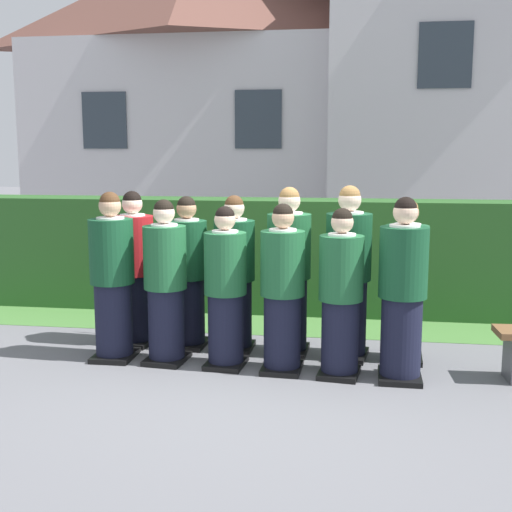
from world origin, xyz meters
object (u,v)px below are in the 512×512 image
Objects in this scene: student_front_row_1 at (165,286)px; student_front_row_2 at (225,291)px; student_in_red_blazer at (134,272)px; student_rear_row_5 at (405,285)px; student_rear_row_3 at (289,275)px; student_front_row_3 at (282,293)px; student_front_row_0 at (112,280)px; student_front_row_5 at (402,294)px; student_rear_row_4 at (348,277)px; student_rear_row_1 at (188,276)px; student_front_row_4 at (341,297)px; student_rear_row_2 at (235,277)px.

student_front_row_1 is 1.04× the size of student_front_row_2.
student_front_row_2 is 0.94× the size of student_in_red_blazer.
student_in_red_blazer is 1.03× the size of student_rear_row_5.
student_in_red_blazer is (-1.11, 0.61, 0.05)m from student_front_row_2.
student_front_row_3 is at bearing -90.13° from student_rear_row_3.
student_front_row_0 is 1.05× the size of student_front_row_3.
student_rear_row_5 is at bearing 7.45° from student_front_row_0.
student_front_row_5 is at bearing -4.33° from student_front_row_0.
student_rear_row_5 is (1.16, 0.51, 0.01)m from student_front_row_3.
student_front_row_0 is at bearing -170.62° from student_rear_row_4.
student_rear_row_3 is at bearing 43.15° from student_front_row_2.
student_rear_row_1 is 2.25m from student_rear_row_5.
student_front_row_4 is (2.25, -0.19, -0.06)m from student_front_row_0.
student_front_row_3 is 0.55m from student_front_row_4.
student_rear_row_2 reaches higher than student_front_row_3.
student_front_row_0 reaches higher than student_rear_row_5.
student_rear_row_5 is (0.56, -0.01, -0.06)m from student_rear_row_4.
student_front_row_4 is 0.58m from student_rear_row_4.
student_front_row_0 is 0.97× the size of student_rear_row_4.
student_front_row_3 is 1.26m from student_rear_row_1.
student_front_row_2 is (0.61, -0.04, -0.03)m from student_front_row_1.
student_front_row_5 is 1.04× the size of student_rear_row_1.
student_front_row_4 is 0.96× the size of student_rear_row_2.
student_rear_row_1 is at bearing -1.48° from student_in_red_blazer.
student_front_row_2 is at bearing 175.15° from student_front_row_5.
student_rear_row_4 is 1.08× the size of student_rear_row_5.
student_rear_row_2 reaches higher than student_rear_row_5.
student_rear_row_3 reaches higher than student_front_row_3.
student_front_row_2 is at bearing -4.20° from student_front_row_1.
student_rear_row_3 is (1.67, -0.08, 0.03)m from student_in_red_blazer.
student_front_row_0 is 0.98× the size of student_rear_row_3.
student_front_row_1 is at bearing -157.68° from student_rear_row_3.
student_rear_row_1 is at bearing 176.31° from student_rear_row_3.
student_front_row_2 is 0.96× the size of student_rear_row_2.
student_rear_row_4 is (-0.49, 0.59, 0.03)m from student_front_row_5.
student_front_row_1 is 0.99× the size of student_rear_row_2.
student_front_row_2 is 1.10m from student_front_row_4.
student_front_row_1 is 0.94× the size of student_rear_row_3.
student_in_red_blazer is at bearing 176.81° from student_rear_row_5.
student_rear_row_1 is (-1.08, 0.65, 0.01)m from student_front_row_3.
student_in_red_blazer is 0.96× the size of student_rear_row_3.
student_front_row_2 is 1.25m from student_rear_row_4.
student_rear_row_5 is (2.32, 0.40, -0.00)m from student_front_row_1.
student_rear_row_5 is (1.72, 0.45, 0.03)m from student_front_row_2.
student_rear_row_2 is at bearing 22.12° from student_front_row_0.
student_front_row_0 is 2.26m from student_front_row_4.
student_front_row_2 is at bearing -28.55° from student_in_red_blazer.
student_front_row_5 is at bearing -50.33° from student_rear_row_4.
student_front_row_4 is 0.84m from student_rear_row_5.
student_rear_row_2 is (0.60, 0.49, 0.01)m from student_front_row_1.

